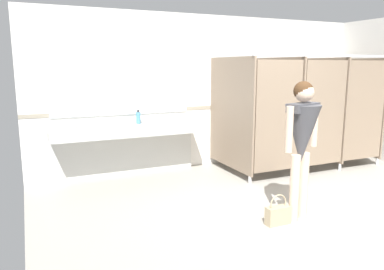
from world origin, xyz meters
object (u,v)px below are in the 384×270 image
Objects in this scene: handbag at (278,214)px; paper_cup at (80,127)px; person_standing at (302,134)px; soap_dispenser at (138,118)px.

handbag is 3.06m from paper_cup.
person_standing is 7.17× the size of soap_dispenser.
soap_dispenser is (-0.87, 2.58, 0.84)m from handbag.
handbag is at bearing -71.39° from soap_dispenser.
person_standing is at bearing -65.60° from soap_dispenser.
soap_dispenser is 2.43× the size of paper_cup.
handbag is at bearing -177.28° from person_standing.
handbag is (-0.30, -0.01, -0.90)m from person_standing.
person_standing reaches higher than paper_cup.
soap_dispenser is 0.99m from paper_cup.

